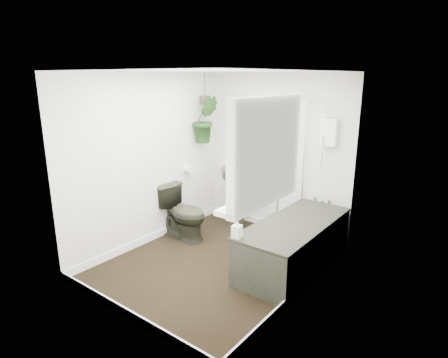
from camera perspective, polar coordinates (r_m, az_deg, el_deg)
The scene contains 22 objects.
floor at distance 4.79m, azimuth -1.12°, elevation -12.69°, with size 2.30×2.80×0.02m, color black.
ceiling at distance 4.23m, azimuth -1.29°, elevation 16.24°, with size 2.30×2.80×0.02m, color white.
wall_back at distance 5.51m, azimuth 8.00°, elevation 3.78°, with size 2.30×0.02×2.30m, color white.
wall_front at distance 3.43m, azimuth -16.08°, elevation -3.91°, with size 2.30×0.02×2.30m, color white.
wall_left at distance 5.15m, azimuth -11.34°, elevation 2.81°, with size 0.02×2.80×2.30m, color white.
wall_right at distance 3.78m, azimuth 12.68°, elevation -1.87°, with size 0.02×2.80×2.30m, color white.
skirting at distance 4.77m, azimuth -1.12°, elevation -12.06°, with size 2.30×2.80×0.10m, color white.
bathtub at distance 4.66m, azimuth 10.65°, elevation -9.74°, with size 0.72×1.72×0.58m, color black, non-canonical shape.
bath_screen at distance 4.91m, azimuth 10.40°, elevation 3.78°, with size 0.04×0.72×1.40m, color silver, non-canonical shape.
shower_box at distance 5.04m, azimuth 15.75°, elevation 6.88°, with size 0.20×0.10×0.35m, color white.
oval_mirror at distance 5.65m, azimuth 3.93°, elevation 7.78°, with size 0.46×0.03×0.62m, color beige.
wall_sconce at distance 5.89m, azimuth 0.59°, elevation 7.14°, with size 0.04×0.04×0.22m, color black.
toilet_roll_holder at distance 5.64m, azimuth -5.49°, elevation 1.52°, with size 0.11×0.11×0.11m, color white.
window_recess at distance 3.09m, azimuth 6.51°, elevation 4.12°, with size 0.08×1.00×0.90m, color white.
window_sill at distance 3.23m, azimuth 5.22°, elevation -3.05°, with size 0.18×1.00×0.04m, color white.
window_blinds at distance 3.11m, azimuth 5.80°, elevation 4.22°, with size 0.01×0.86×0.76m, color white.
toilet at distance 5.36m, azimuth -6.25°, elevation -5.06°, with size 0.43×0.75×0.77m, color black.
pedestal_sink at distance 5.67m, azimuth 2.28°, elevation -2.87°, with size 0.55×0.47×0.94m, color black, non-canonical shape.
sill_plant at distance 3.22m, azimuth 6.00°, elevation -0.64°, with size 0.21×0.18×0.23m, color black.
hanging_plant at distance 5.62m, azimuth -2.89°, elevation 9.04°, with size 0.38×0.31×0.69m, color black.
soap_bottle at distance 4.01m, azimuth 1.98°, elevation -7.55°, with size 0.10×0.10×0.21m, color #2C2829.
hanging_pot at distance 5.59m, azimuth -2.93°, elevation 11.94°, with size 0.16×0.16×0.12m, color #38291D.
Camera 1 is at (2.64, -3.30, 2.25)m, focal length 30.00 mm.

